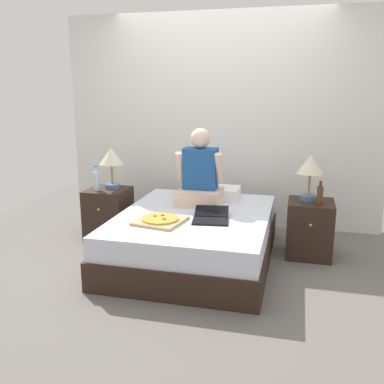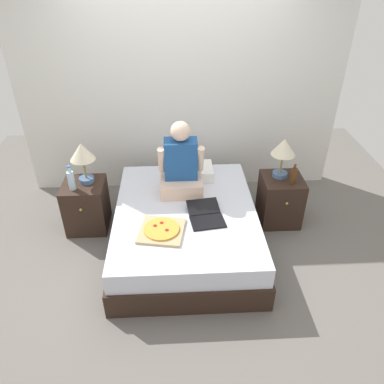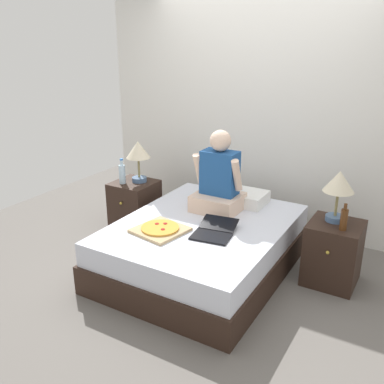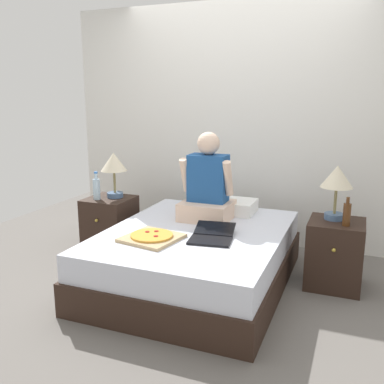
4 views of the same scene
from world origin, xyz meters
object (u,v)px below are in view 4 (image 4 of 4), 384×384
object	(u,v)px
pizza_box	(152,237)
bed	(196,257)
nightstand_left	(110,225)
beer_bottle	(347,214)
laptop	(212,236)
lamp_on_left_nightstand	(114,165)
person_seated	(208,188)
water_bottle	(97,188)
lamp_on_right_nightstand	(337,181)
nightstand_right	(335,254)

from	to	relation	value
pizza_box	bed	bearing A→B (deg)	55.97
bed	nightstand_left	bearing A→B (deg)	160.45
pizza_box	beer_bottle	bearing A→B (deg)	24.47
laptop	pizza_box	world-z (taller)	laptop
lamp_on_left_nightstand	laptop	distance (m)	1.43
person_seated	lamp_on_left_nightstand	bearing A→B (deg)	175.54
lamp_on_left_nightstand	laptop	size ratio (longest dim) A/B	0.99
lamp_on_left_nightstand	water_bottle	xyz separation A→B (m)	(-0.12, -0.14, -0.22)
lamp_on_left_nightstand	bed	bearing A→B (deg)	-22.62
nightstand_left	laptop	distance (m)	1.41
lamp_on_right_nightstand	pizza_box	xyz separation A→B (m)	(-1.29, -0.78, -0.40)
beer_bottle	person_seated	world-z (taller)	person_seated
nightstand_right	beer_bottle	bearing A→B (deg)	-54.99
nightstand_left	person_seated	world-z (taller)	person_seated
beer_bottle	pizza_box	world-z (taller)	beer_bottle
bed	nightstand_left	size ratio (longest dim) A/B	3.29
water_bottle	pizza_box	size ratio (longest dim) A/B	0.59
nightstand_left	laptop	xyz separation A→B (m)	(1.28, -0.55, 0.21)
lamp_on_left_nightstand	nightstand_right	xyz separation A→B (m)	(2.13, -0.05, -0.61)
water_bottle	person_seated	distance (m)	1.14
lamp_on_left_nightstand	pizza_box	bearing A→B (deg)	-44.01
lamp_on_right_nightstand	laptop	distance (m)	1.12
water_bottle	laptop	world-z (taller)	water_bottle
nightstand_left	nightstand_right	xyz separation A→B (m)	(2.17, 0.00, 0.00)
beer_bottle	pizza_box	bearing A→B (deg)	-155.53
bed	lamp_on_right_nightstand	xyz separation A→B (m)	(1.05, 0.43, 0.65)
laptop	person_seated	bearing A→B (deg)	113.21
nightstand_left	lamp_on_left_nightstand	world-z (taller)	lamp_on_left_nightstand
beer_bottle	person_seated	xyz separation A→B (m)	(-1.18, 0.07, 0.10)
lamp_on_left_nightstand	laptop	xyz separation A→B (m)	(1.24, -0.60, -0.40)
lamp_on_left_nightstand	water_bottle	distance (m)	0.28
bed	water_bottle	size ratio (longest dim) A/B	6.68
nightstand_left	water_bottle	size ratio (longest dim) A/B	2.03
lamp_on_left_nightstand	beer_bottle	world-z (taller)	lamp_on_left_nightstand
beer_bottle	laptop	size ratio (longest dim) A/B	0.51
water_bottle	lamp_on_left_nightstand	bearing A→B (deg)	49.40
beer_bottle	lamp_on_left_nightstand	bearing A→B (deg)	176.09
lamp_on_left_nightstand	beer_bottle	bearing A→B (deg)	-3.91
person_seated	beer_bottle	bearing A→B (deg)	-3.43
nightstand_left	water_bottle	world-z (taller)	water_bottle
water_bottle	beer_bottle	world-z (taller)	water_bottle
nightstand_left	person_seated	bearing A→B (deg)	-1.58
bed	nightstand_left	world-z (taller)	nightstand_left
beer_bottle	laptop	world-z (taller)	beer_bottle
bed	lamp_on_right_nightstand	bearing A→B (deg)	22.42
water_bottle	nightstand_right	xyz separation A→B (m)	(2.25, 0.09, -0.39)
water_bottle	laptop	distance (m)	1.44
beer_bottle	pizza_box	size ratio (longest dim) A/B	0.49
person_seated	nightstand_right	bearing A→B (deg)	1.49
pizza_box	laptop	bearing A→B (deg)	23.03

